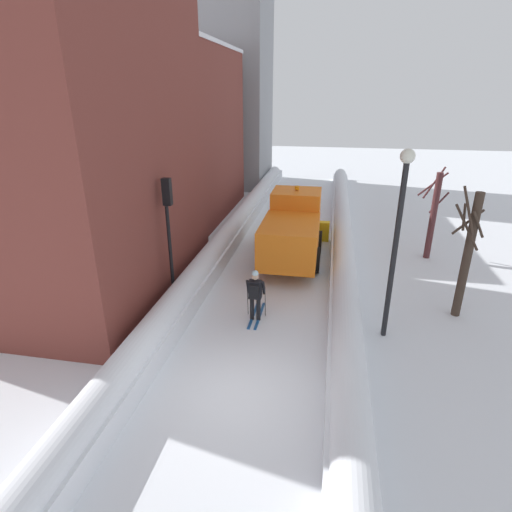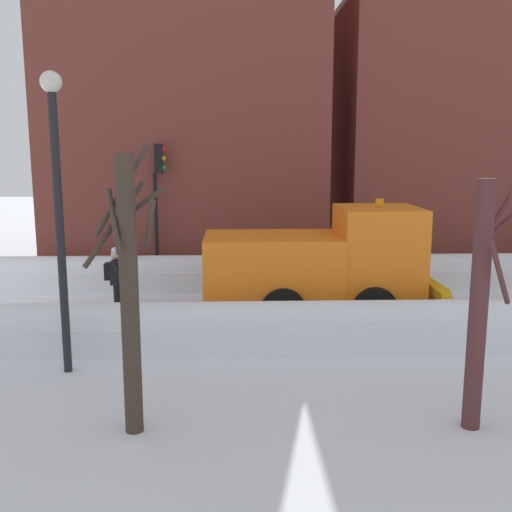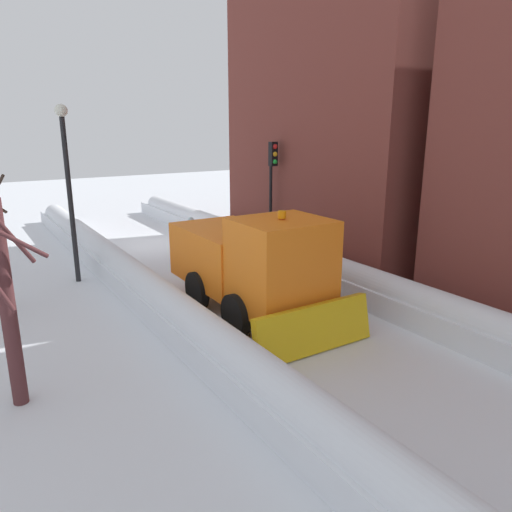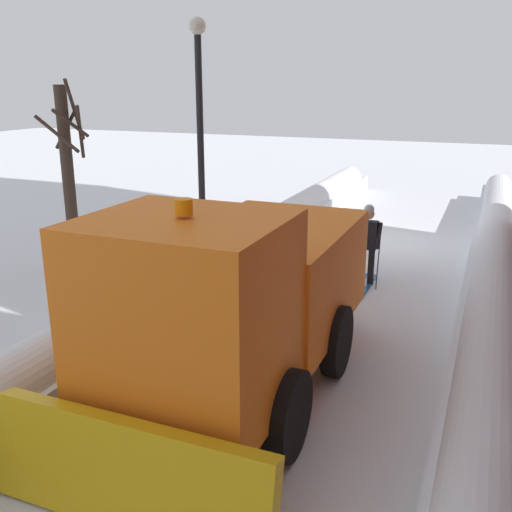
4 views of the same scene
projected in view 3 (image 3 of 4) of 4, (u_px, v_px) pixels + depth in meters
name	position (u px, v px, depth m)	size (l,w,h in m)	color
ground_plane	(287.00, 320.00, 12.94)	(80.00, 80.00, 0.00)	white
snowbank_left	(363.00, 285.00, 14.25)	(1.10, 36.00, 1.10)	white
snowbank_right	(192.00, 327.00, 11.37)	(1.10, 36.00, 1.07)	white
building_brick_near	(377.00, 21.00, 18.44)	(8.04, 9.52, 17.94)	brown
plow_truck	(252.00, 263.00, 13.05)	(3.20, 5.98, 3.12)	orange
skier	(192.00, 238.00, 17.94)	(0.62, 1.80, 1.81)	black
traffic_light_pole	(272.00, 178.00, 18.34)	(0.28, 0.42, 4.50)	black
street_lamp	(68.00, 174.00, 15.26)	(0.40, 0.40, 5.73)	black
bare_tree_mid	(7.00, 301.00, 8.56)	(1.28, 0.81, 4.11)	#4F282A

